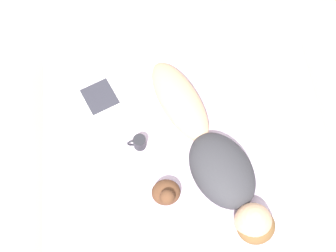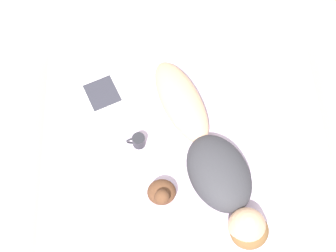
% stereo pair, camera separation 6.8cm
% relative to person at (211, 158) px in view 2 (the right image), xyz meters
% --- Properties ---
extents(ground_plane, '(12.00, 12.00, 0.00)m').
position_rel_person_xyz_m(ground_plane, '(0.13, 0.04, -0.60)').
color(ground_plane, '#B7A88E').
extents(bed, '(1.71, 2.33, 0.52)m').
position_rel_person_xyz_m(bed, '(0.13, 0.04, -0.35)').
color(bed, brown).
rests_on(bed, ground_plane).
extents(person, '(0.64, 1.23, 0.20)m').
position_rel_person_xyz_m(person, '(0.00, 0.00, 0.00)').
color(person, tan).
rests_on(person, bed).
extents(open_magazine, '(0.62, 0.48, 0.01)m').
position_rel_person_xyz_m(open_magazine, '(0.49, -0.55, -0.08)').
color(open_magazine, white).
rests_on(open_magazine, bed).
extents(coffee_mug, '(0.11, 0.07, 0.09)m').
position_rel_person_xyz_m(coffee_mug, '(0.40, -0.15, -0.04)').
color(coffee_mug, '#232328').
rests_on(coffee_mug, bed).
extents(plush_toy, '(0.16, 0.17, 0.20)m').
position_rel_person_xyz_m(plush_toy, '(0.28, 0.18, -0.01)').
color(plush_toy, brown).
rests_on(plush_toy, bed).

